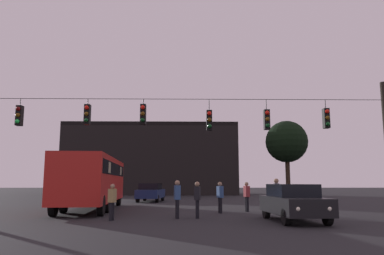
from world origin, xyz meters
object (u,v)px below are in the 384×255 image
(pedestrian_trailing, at_px, (177,197))
(city_bus, at_px, (94,178))
(pedestrian_crossing_left, at_px, (197,198))
(pedestrian_crossing_center, at_px, (220,196))
(pedestrian_far_side, at_px, (247,195))
(pedestrian_near_bus, at_px, (277,194))
(pedestrian_crossing_right, at_px, (112,200))
(car_far_left, at_px, (151,192))
(car_near_right, at_px, (293,202))
(tree_left_silhouette, at_px, (287,142))

(pedestrian_trailing, bearing_deg, city_bus, 133.62)
(pedestrian_crossing_left, distance_m, pedestrian_crossing_center, 2.97)
(pedestrian_trailing, height_order, pedestrian_far_side, pedestrian_trailing)
(pedestrian_near_bus, bearing_deg, pedestrian_crossing_right, -161.58)
(car_far_left, xyz_separation_m, pedestrian_crossing_left, (3.45, -14.45, 0.12))
(car_near_right, bearing_deg, city_bus, 146.23)
(pedestrian_crossing_left, height_order, tree_left_silhouette, tree_left_silhouette)
(car_near_right, xyz_separation_m, pedestrian_far_side, (-1.09, 5.13, 0.11))
(car_near_right, xyz_separation_m, pedestrian_trailing, (-4.84, 1.30, 0.16))
(city_bus, relative_size, car_near_right, 2.54)
(city_bus, distance_m, car_far_left, 9.60)
(pedestrian_far_side, bearing_deg, car_near_right, -78.04)
(tree_left_silhouette, bearing_deg, pedestrian_crossing_center, -112.36)
(pedestrian_near_bus, bearing_deg, pedestrian_crossing_left, -157.40)
(pedestrian_crossing_center, height_order, pedestrian_far_side, pedestrian_crossing_center)
(pedestrian_near_bus, bearing_deg, pedestrian_crossing_center, 159.65)
(car_near_right, relative_size, tree_left_silhouette, 0.47)
(pedestrian_crossing_left, bearing_deg, pedestrian_far_side, 52.64)
(pedestrian_trailing, bearing_deg, pedestrian_crossing_right, -163.99)
(city_bus, height_order, pedestrian_trailing, city_bus)
(city_bus, height_order, car_near_right, city_bus)
(car_near_right, height_order, pedestrian_far_side, pedestrian_far_side)
(car_near_right, height_order, tree_left_silhouette, tree_left_silhouette)
(tree_left_silhouette, bearing_deg, city_bus, -126.96)
(car_near_right, relative_size, pedestrian_far_side, 2.73)
(car_far_left, height_order, pedestrian_crossing_left, pedestrian_crossing_left)
(pedestrian_far_side, bearing_deg, pedestrian_trailing, -134.43)
(pedestrian_near_bus, bearing_deg, car_near_right, -91.30)
(pedestrian_crossing_right, distance_m, pedestrian_near_bus, 8.08)
(car_near_right, relative_size, pedestrian_trailing, 2.61)
(city_bus, distance_m, pedestrian_near_bus, 10.66)
(city_bus, xyz_separation_m, pedestrian_crossing_right, (2.35, -6.14, -1.01))
(car_far_left, relative_size, pedestrian_far_side, 2.76)
(pedestrian_crossing_left, bearing_deg, tree_left_silhouette, 67.36)
(car_near_right, height_order, pedestrian_near_bus, pedestrian_near_bus)
(pedestrian_crossing_left, xyz_separation_m, pedestrian_trailing, (-0.90, -0.09, 0.04))
(pedestrian_trailing, bearing_deg, pedestrian_crossing_center, 51.87)
(car_far_left, xyz_separation_m, tree_left_silhouette, (15.83, 15.23, 5.92))
(pedestrian_crossing_center, xyz_separation_m, pedestrian_crossing_right, (-4.93, -3.56, -0.06))
(pedestrian_near_bus, relative_size, pedestrian_far_side, 1.11)
(pedestrian_near_bus, height_order, pedestrian_trailing, pedestrian_near_bus)
(city_bus, relative_size, pedestrian_near_bus, 6.24)
(car_near_right, xyz_separation_m, pedestrian_near_bus, (0.07, 3.06, 0.23))
(pedestrian_crossing_left, height_order, pedestrian_crossing_right, pedestrian_crossing_left)
(pedestrian_crossing_left, xyz_separation_m, pedestrian_near_bus, (4.01, 1.67, 0.11))
(pedestrian_near_bus, distance_m, tree_left_silhouette, 29.79)
(city_bus, bearing_deg, pedestrian_near_bus, -19.72)
(pedestrian_near_bus, distance_m, pedestrian_far_side, 2.37)
(city_bus, relative_size, pedestrian_trailing, 6.62)
(pedestrian_crossing_center, bearing_deg, city_bus, 160.51)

